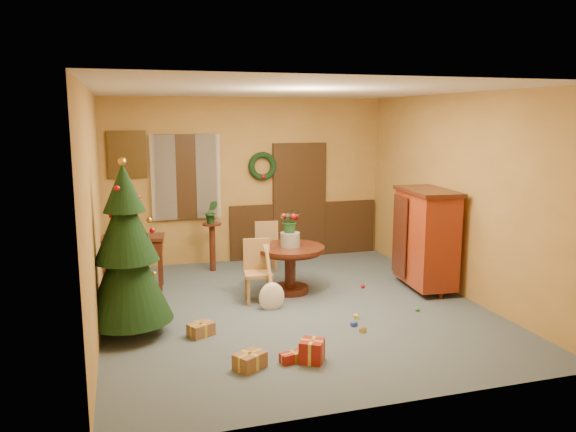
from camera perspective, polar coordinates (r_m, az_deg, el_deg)
name	(u,v)px	position (r m, az deg, el deg)	size (l,w,h in m)	color
room_envelope	(260,199)	(10.08, -2.87, 1.77)	(5.50, 5.50, 5.50)	#3A4A55
dining_table	(290,260)	(8.26, 0.22, -4.52)	(1.01, 1.01, 0.70)	black
urn	(290,239)	(8.19, 0.22, -2.40)	(0.29, 0.29, 0.21)	slate
centerpiece_plant	(290,220)	(8.13, 0.22, -0.46)	(0.32, 0.28, 0.36)	#1E4C23
chair_near	(257,268)	(7.93, -3.12, -5.32)	(0.42, 0.42, 0.87)	#92623A
chair_far	(266,244)	(9.37, -2.28, -2.88)	(0.42, 0.42, 0.88)	#92623A
guitar	(272,279)	(7.57, -1.68, -6.44)	(0.36, 0.17, 0.84)	#F1E3C9
plant_stand	(212,241)	(9.50, -7.71, -2.55)	(0.32, 0.32, 0.82)	black
stand_plant	(212,212)	(9.40, -7.78, 0.43)	(0.21, 0.17, 0.39)	#19471E
christmas_tree	(127,253)	(6.82, -16.06, -3.61)	(1.02, 1.02, 2.12)	#382111
writing_desk	(133,250)	(8.70, -15.46, -3.30)	(0.96, 0.56, 0.81)	black
sideboard	(426,236)	(8.62, 13.84, -2.00)	(0.73, 1.23, 1.52)	#58150A
gift_a	(250,361)	(6.01, -3.90, -14.44)	(0.38, 0.35, 0.17)	brown
gift_b	(312,351)	(6.13, 2.45, -13.54)	(0.33, 0.33, 0.24)	maroon
gift_c	(201,329)	(6.87, -8.83, -11.32)	(0.35, 0.31, 0.16)	brown
gift_d	(294,357)	(6.15, 0.59, -14.10)	(0.32, 0.20, 0.11)	maroon
toy_a	(354,324)	(7.15, 6.71, -10.87)	(0.08, 0.05, 0.05)	navy
toy_b	(417,309)	(7.80, 13.00, -9.20)	(0.06, 0.06, 0.06)	green
toy_c	(356,317)	(7.40, 6.90, -10.12)	(0.08, 0.05, 0.05)	gold
toy_d	(363,286)	(8.65, 7.61, -7.09)	(0.06, 0.06, 0.06)	#A80B14
toy_e	(363,330)	(6.97, 7.63, -11.44)	(0.08, 0.05, 0.05)	gold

